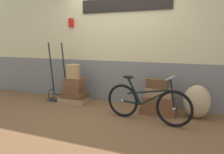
% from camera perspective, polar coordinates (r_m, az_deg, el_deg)
% --- Properties ---
extents(ground, '(9.76, 5.20, 0.06)m').
position_cam_1_polar(ground, '(4.46, -2.03, -9.41)').
color(ground, brown).
extents(station_building, '(7.76, 0.74, 2.72)m').
position_cam_1_polar(station_building, '(5.00, 2.10, 8.92)').
color(station_building, slate).
rests_on(station_building, ground).
extents(suitcase_0, '(0.66, 0.43, 0.12)m').
position_cam_1_polar(suitcase_0, '(5.10, -10.02, -6.05)').
color(suitcase_0, '#9E754C').
rests_on(suitcase_0, ground).
extents(suitcase_1, '(0.56, 0.36, 0.12)m').
position_cam_1_polar(suitcase_1, '(5.07, -9.79, -4.71)').
color(suitcase_1, brown).
rests_on(suitcase_1, suitcase_0).
extents(suitcase_2, '(0.42, 0.27, 0.14)m').
position_cam_1_polar(suitcase_2, '(5.06, -9.92, -3.23)').
color(suitcase_2, brown).
rests_on(suitcase_2, suitcase_1).
extents(suitcase_3, '(0.44, 0.27, 0.20)m').
position_cam_1_polar(suitcase_3, '(5.01, -9.88, -1.38)').
color(suitcase_3, brown).
rests_on(suitcase_3, suitcase_2).
extents(suitcase_4, '(0.67, 0.37, 0.14)m').
position_cam_1_polar(suitcase_4, '(4.40, 11.95, -8.45)').
color(suitcase_4, brown).
rests_on(suitcase_4, ground).
extents(suitcase_5, '(0.57, 0.33, 0.21)m').
position_cam_1_polar(suitcase_5, '(4.34, 12.02, -6.32)').
color(suitcase_5, brown).
rests_on(suitcase_5, suitcase_4).
extents(suitcase_6, '(0.50, 0.28, 0.16)m').
position_cam_1_polar(suitcase_6, '(4.33, 12.16, -3.87)').
color(suitcase_6, '#9E754C').
rests_on(suitcase_6, suitcase_5).
extents(suitcase_7, '(0.42, 0.26, 0.18)m').
position_cam_1_polar(suitcase_7, '(4.29, 11.77, -1.66)').
color(suitcase_7, brown).
rests_on(suitcase_7, suitcase_6).
extents(wicker_basket, '(0.31, 0.31, 0.30)m').
position_cam_1_polar(wicker_basket, '(4.97, -10.10, 1.48)').
color(wicker_basket, '#A8844C').
rests_on(wicker_basket, suitcase_3).
extents(luggage_trolley, '(0.45, 0.34, 1.37)m').
position_cam_1_polar(luggage_trolley, '(5.39, -13.97, -2.27)').
color(luggage_trolley, black).
rests_on(luggage_trolley, ground).
extents(burlap_sack, '(0.49, 0.41, 0.61)m').
position_cam_1_polar(burlap_sack, '(4.33, 21.24, -5.99)').
color(burlap_sack, tan).
rests_on(burlap_sack, ground).
extents(bicycle, '(1.57, 0.46, 0.83)m').
position_cam_1_polar(bicycle, '(3.89, 8.94, -6.70)').
color(bicycle, black).
rests_on(bicycle, ground).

